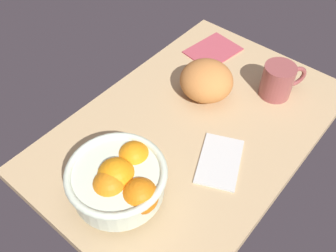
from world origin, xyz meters
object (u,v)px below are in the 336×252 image
object	(u,v)px
napkin_spare	(220,160)
bread_loaf	(206,81)
fruit_bowl	(121,181)
mug	(279,80)
napkin_folded	(213,50)

from	to	relation	value
napkin_spare	bread_loaf	bearing A→B (deg)	44.86
fruit_bowl	mug	bearing A→B (deg)	-10.39
napkin_folded	napkin_spare	size ratio (longest dim) A/B	1.02
napkin_folded	mug	size ratio (longest dim) A/B	1.29
napkin_folded	napkin_spare	bearing A→B (deg)	-142.47
fruit_bowl	napkin_spare	distance (cm)	24.26
napkin_folded	fruit_bowl	bearing A→B (deg)	-164.74
fruit_bowl	bread_loaf	distance (cm)	37.44
mug	napkin_folded	bearing A→B (deg)	79.58
napkin_spare	mug	xyz separation A→B (cm)	(28.83, 1.59, 4.22)
fruit_bowl	mug	distance (cm)	50.70
napkin_folded	napkin_spare	world-z (taller)	same
bread_loaf	napkin_spare	size ratio (longest dim) A/B	0.95
napkin_spare	napkin_folded	bearing A→B (deg)	37.53
bread_loaf	napkin_folded	size ratio (longest dim) A/B	0.93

